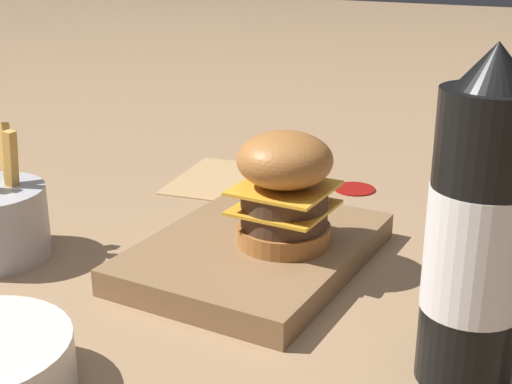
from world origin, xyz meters
name	(u,v)px	position (x,y,z in m)	size (l,w,h in m)	color
ground_plane	(298,282)	(0.00, 0.00, 0.00)	(6.00, 6.00, 0.00)	#9E7A56
serving_board	(256,252)	(0.02, 0.05, 0.01)	(0.26, 0.19, 0.03)	olive
burger	(284,188)	(0.02, 0.03, 0.08)	(0.09, 0.09, 0.11)	#AD6B33
ketchup_bottle	(477,236)	(-0.08, -0.17, 0.11)	(0.07, 0.07, 0.25)	black
ketchup_puddle	(355,188)	(0.27, 0.05, 0.00)	(0.05, 0.05, 0.00)	#9E140F
parchment_square	(238,180)	(0.23, 0.20, 0.00)	(0.19, 0.19, 0.00)	tan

